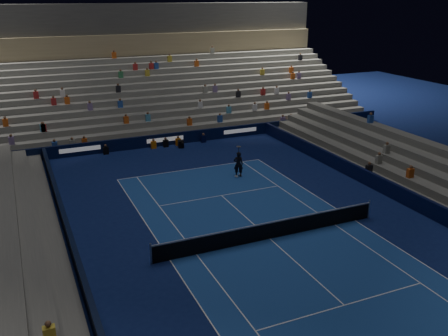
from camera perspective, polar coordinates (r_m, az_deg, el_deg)
ground at (r=26.24m, az=5.31°, el=-8.15°), size 90.00×90.00×0.00m
court_surface at (r=26.24m, az=5.31°, el=-8.14°), size 10.97×23.77×0.01m
sponsor_barrier_far at (r=42.04m, az=-6.86°, el=3.29°), size 44.00×0.25×1.00m
sponsor_barrier_east at (r=31.52m, az=21.03°, el=-3.55°), size 0.25×37.00×1.00m
sponsor_barrier_west at (r=23.41m, az=-16.39°, el=-11.20°), size 0.25×37.00×1.00m
grandstand_main at (r=50.25m, az=-10.20°, el=9.16°), size 44.00×15.20×11.20m
tennis_net at (r=26.01m, az=5.35°, el=-7.17°), size 12.90×0.10×1.10m
tennis_player at (r=34.38m, az=1.68°, el=0.43°), size 0.78×0.66×1.82m
broadcast_camera at (r=41.30m, az=-5.00°, el=2.78°), size 0.55×0.95×0.60m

